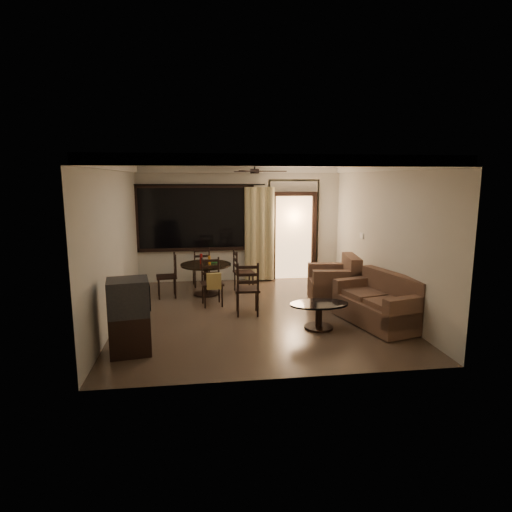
{
  "coord_description": "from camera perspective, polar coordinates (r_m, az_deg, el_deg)",
  "views": [
    {
      "loc": [
        -1.02,
        -7.76,
        2.51
      ],
      "look_at": [
        0.05,
        0.2,
        1.06
      ],
      "focal_mm": 30.0,
      "sensor_mm": 36.0,
      "label": 1
    }
  ],
  "objects": [
    {
      "name": "dining_chair_north",
      "position": [
        10.23,
        -7.29,
        -2.43
      ],
      "size": [
        0.47,
        0.47,
        0.95
      ],
      "rotation": [
        0.0,
        0.0,
        3.27
      ],
      "color": "black",
      "rests_on": "ground"
    },
    {
      "name": "coffee_table",
      "position": [
        7.4,
        8.39,
        -7.34
      ],
      "size": [
        1.0,
        0.6,
        0.44
      ],
      "rotation": [
        0.0,
        0.0,
        0.36
      ],
      "color": "black",
      "rests_on": "ground"
    },
    {
      "name": "dining_chair_east",
      "position": [
        9.62,
        -1.72,
        -3.17
      ],
      "size": [
        0.47,
        0.47,
        0.95
      ],
      "rotation": [
        0.0,
        0.0,
        1.69
      ],
      "color": "black",
      "rests_on": "ground"
    },
    {
      "name": "armchair",
      "position": [
        8.96,
        10.64,
        -3.63
      ],
      "size": [
        1.06,
        1.06,
        0.95
      ],
      "rotation": [
        0.0,
        0.0,
        -0.13
      ],
      "color": "#482A21",
      "rests_on": "ground"
    },
    {
      "name": "dining_table",
      "position": [
        9.42,
        -6.68,
        -1.9
      ],
      "size": [
        1.1,
        1.1,
        0.91
      ],
      "rotation": [
        0.0,
        0.0,
        0.12
      ],
      "color": "black",
      "rests_on": "ground"
    },
    {
      "name": "sofa",
      "position": [
        7.83,
        16.34,
        -6.26
      ],
      "size": [
        1.23,
        1.77,
        0.86
      ],
      "rotation": [
        0.0,
        0.0,
        0.25
      ],
      "color": "#482A21",
      "rests_on": "ground"
    },
    {
      "name": "room_shell",
      "position": [
        9.69,
        1.94,
        6.19
      ],
      "size": [
        5.5,
        6.7,
        5.5
      ],
      "color": "beige",
      "rests_on": "ground"
    },
    {
      "name": "ground",
      "position": [
        8.22,
        -0.17,
        -7.57
      ],
      "size": [
        5.5,
        5.5,
        0.0
      ],
      "primitive_type": "plane",
      "color": "#7F6651",
      "rests_on": "ground"
    },
    {
      "name": "tv_cabinet",
      "position": [
        6.5,
        -16.54,
        -7.74
      ],
      "size": [
        0.66,
        0.61,
        1.11
      ],
      "rotation": [
        0.0,
        0.0,
        0.16
      ],
      "color": "black",
      "rests_on": "ground"
    },
    {
      "name": "dining_chair_west",
      "position": [
        9.4,
        -11.72,
        -3.71
      ],
      "size": [
        0.47,
        0.47,
        0.95
      ],
      "rotation": [
        0.0,
        0.0,
        -1.45
      ],
      "color": "black",
      "rests_on": "ground"
    },
    {
      "name": "dining_chair_south",
      "position": [
        8.65,
        -5.85,
        -4.61
      ],
      "size": [
        0.47,
        0.52,
        0.95
      ],
      "rotation": [
        0.0,
        0.0,
        0.12
      ],
      "color": "black",
      "rests_on": "ground"
    },
    {
      "name": "side_chair",
      "position": [
        8.04,
        -1.16,
        -5.71
      ],
      "size": [
        0.47,
        0.47,
        1.02
      ],
      "rotation": [
        0.0,
        0.0,
        3.09
      ],
      "color": "black",
      "rests_on": "ground"
    }
  ]
}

